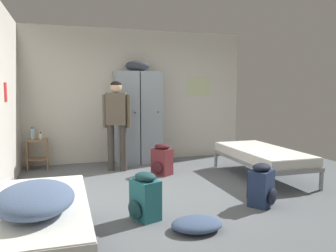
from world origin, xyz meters
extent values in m
plane|color=slate|center=(0.00, 0.00, 0.00)|extent=(7.83, 7.83, 0.00)
cube|color=beige|center=(0.00, 2.48, 1.36)|extent=(4.66, 0.06, 2.72)
cube|color=beige|center=(1.39, 2.44, 1.55)|extent=(0.55, 0.01, 0.40)
cube|color=red|center=(-2.27, 0.86, 1.45)|extent=(0.01, 0.20, 0.28)
cube|color=#8C99A3|center=(-0.28, 2.17, 0.93)|extent=(0.44, 0.52, 1.85)
cylinder|color=black|center=(-0.15, 1.89, 1.05)|extent=(0.02, 0.03, 0.02)
cube|color=#8C99A3|center=(0.18, 2.17, 0.93)|extent=(0.44, 0.52, 1.85)
cylinder|color=black|center=(0.31, 1.89, 1.05)|extent=(0.02, 0.03, 0.02)
ellipsoid|color=#333842|center=(-0.05, 2.17, 1.96)|extent=(0.48, 0.36, 0.22)
cylinder|color=#99704C|center=(-2.15, 2.04, 0.28)|extent=(0.03, 0.03, 0.55)
cylinder|color=#99704C|center=(-1.80, 2.04, 0.28)|extent=(0.03, 0.03, 0.55)
cylinder|color=#99704C|center=(-2.15, 2.31, 0.28)|extent=(0.03, 0.03, 0.55)
cylinder|color=#99704C|center=(-1.80, 2.31, 0.28)|extent=(0.03, 0.03, 0.55)
cube|color=#99704C|center=(-1.97, 2.18, 0.19)|extent=(0.38, 0.30, 0.02)
cube|color=#99704C|center=(-1.97, 2.18, 0.56)|extent=(0.38, 0.30, 0.02)
cylinder|color=gray|center=(-2.14, -0.50, 0.14)|extent=(0.06, 0.06, 0.28)
cylinder|color=gray|center=(-1.30, -0.50, 0.14)|extent=(0.06, 0.06, 0.28)
cube|color=gray|center=(-1.72, -1.42, 0.31)|extent=(0.90, 1.90, 0.06)
cube|color=silver|center=(-1.72, -1.42, 0.41)|extent=(0.87, 1.84, 0.14)
cube|color=white|center=(-1.72, -1.42, 0.49)|extent=(0.86, 1.82, 0.01)
cylinder|color=gray|center=(2.14, 1.32, 0.14)|extent=(0.06, 0.06, 0.28)
cylinder|color=gray|center=(1.30, 1.32, 0.14)|extent=(0.06, 0.06, 0.28)
cylinder|color=gray|center=(2.14, -0.52, 0.14)|extent=(0.06, 0.06, 0.28)
cylinder|color=gray|center=(1.30, -0.52, 0.14)|extent=(0.06, 0.06, 0.28)
cube|color=gray|center=(1.72, 0.40, 0.31)|extent=(0.90, 1.90, 0.06)
cube|color=silver|center=(1.72, 0.40, 0.41)|extent=(0.87, 1.84, 0.14)
cube|color=white|center=(1.72, 0.40, 0.49)|extent=(0.86, 1.82, 0.01)
ellipsoid|color=slate|center=(-1.71, -1.62, 0.60)|extent=(0.63, 0.90, 0.22)
cylinder|color=#3D3833|center=(-0.45, 1.56, 0.43)|extent=(0.12, 0.12, 0.85)
cylinder|color=#3D3833|center=(-0.67, 1.65, 0.43)|extent=(0.12, 0.12, 0.85)
cube|color=brown|center=(-0.56, 1.60, 1.14)|extent=(0.40, 0.32, 0.58)
cylinder|color=brown|center=(-0.35, 1.53, 1.10)|extent=(0.08, 0.08, 0.60)
cylinder|color=brown|center=(-0.76, 1.68, 1.10)|extent=(0.08, 0.08, 0.60)
sphere|color=#DBAD89|center=(-0.56, 1.60, 1.53)|extent=(0.21, 0.21, 0.21)
ellipsoid|color=black|center=(-0.56, 1.60, 1.59)|extent=(0.20, 0.20, 0.11)
cylinder|color=#B2DBEA|center=(-2.05, 2.20, 0.67)|extent=(0.07, 0.07, 0.19)
cylinder|color=#2666B2|center=(-2.05, 2.20, 0.78)|extent=(0.04, 0.04, 0.03)
cylinder|color=white|center=(-1.90, 2.14, 0.62)|extent=(0.05, 0.05, 0.11)
cylinder|color=black|center=(-1.90, 2.14, 0.69)|extent=(0.03, 0.03, 0.02)
cube|color=maroon|center=(0.15, 1.08, 0.23)|extent=(0.38, 0.40, 0.46)
ellipsoid|color=#42191E|center=(0.03, 0.99, 0.15)|extent=(0.21, 0.24, 0.20)
ellipsoid|color=#42191E|center=(0.15, 1.08, 0.50)|extent=(0.34, 0.36, 0.10)
cube|color=black|center=(0.21, 1.23, 0.25)|extent=(0.05, 0.05, 0.32)
cube|color=black|center=(0.31, 1.09, 0.25)|extent=(0.05, 0.05, 0.32)
cube|color=#23666B|center=(-0.61, -0.84, 0.23)|extent=(0.34, 0.39, 0.46)
ellipsoid|color=#193D42|center=(-0.75, -0.89, 0.15)|extent=(0.16, 0.25, 0.20)
ellipsoid|color=#193D42|center=(-0.61, -0.84, 0.50)|extent=(0.31, 0.35, 0.10)
cube|color=black|center=(-0.51, -0.71, 0.25)|extent=(0.04, 0.06, 0.32)
cube|color=black|center=(-0.45, -0.87, 0.25)|extent=(0.04, 0.06, 0.32)
cube|color=navy|center=(0.92, -0.83, 0.23)|extent=(0.40, 0.38, 0.46)
ellipsoid|color=black|center=(1.01, -0.95, 0.15)|extent=(0.24, 0.20, 0.20)
ellipsoid|color=black|center=(0.92, -0.83, 0.50)|extent=(0.36, 0.34, 0.10)
cube|color=black|center=(0.77, -0.77, 0.25)|extent=(0.05, 0.05, 0.32)
cube|color=black|center=(0.92, -0.67, 0.25)|extent=(0.05, 0.05, 0.32)
ellipsoid|color=#42567A|center=(-0.16, -1.30, 0.07)|extent=(0.56, 0.43, 0.13)
camera|label=1|loc=(-1.46, -4.48, 1.48)|focal=35.88mm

